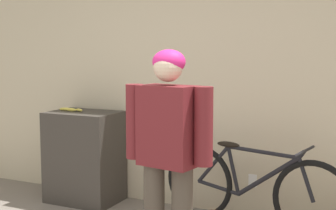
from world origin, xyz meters
TOP-DOWN VIEW (x-y plane):
  - wall_back at (0.00, 2.32)m, footprint 8.00×0.07m
  - side_shelf at (-1.16, 2.01)m, footprint 0.72×0.52m
  - person at (0.28, 1.00)m, footprint 0.66×0.30m
  - bicycle at (0.63, 1.97)m, footprint 1.76×0.48m
  - banana at (-1.31, 2.00)m, footprint 0.30×0.08m

SIDE VIEW (x-z plane):
  - bicycle at x=0.63m, z-range -0.01..0.75m
  - side_shelf at x=-1.16m, z-range 0.00..0.94m
  - person at x=0.28m, z-range 0.13..1.70m
  - banana at x=-1.31m, z-range 0.94..0.98m
  - wall_back at x=0.00m, z-range 0.00..2.60m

